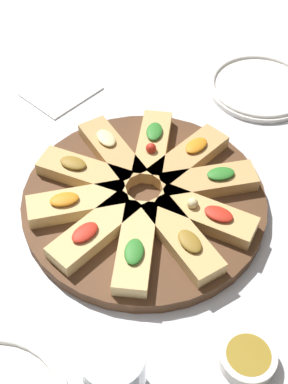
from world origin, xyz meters
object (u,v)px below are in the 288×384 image
(plate_left, at_px, (262,87))
(dipping_bowl, at_px, (248,358))
(napkin_stack, at_px, (61,91))
(water_glass, at_px, (114,373))
(serving_board, at_px, (144,201))

(plate_left, distance_m, dipping_bowl, 0.59)
(napkin_stack, xyz_separation_m, dipping_bowl, (0.27, 0.60, 0.01))
(water_glass, bearing_deg, napkin_stack, -129.98)
(serving_board, height_order, plate_left, serving_board)
(water_glass, xyz_separation_m, napkin_stack, (-0.40, -0.48, -0.05))
(plate_left, height_order, dipping_bowl, dipping_bowl)
(plate_left, xyz_separation_m, dipping_bowl, (0.52, 0.27, 0.00))
(plate_left, xyz_separation_m, napkin_stack, (0.26, -0.32, -0.00))
(plate_left, bearing_deg, serving_board, -0.57)
(plate_left, height_order, water_glass, water_glass)
(water_glass, relative_size, dipping_bowl, 1.41)
(water_glass, bearing_deg, serving_board, -149.08)
(napkin_stack, bearing_deg, serving_board, 67.22)
(napkin_stack, height_order, dipping_bowl, dipping_bowl)
(serving_board, xyz_separation_m, napkin_stack, (-0.13, -0.32, -0.01))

